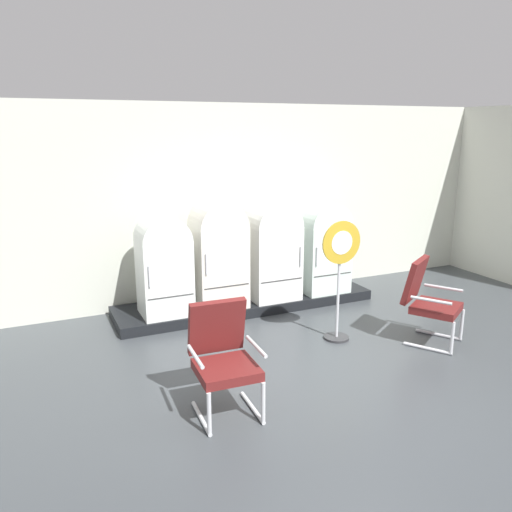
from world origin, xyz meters
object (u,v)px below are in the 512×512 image
refrigerator_0 (164,263)px  armchair_left (223,354)px  sign_stand (340,278)px  refrigerator_2 (272,248)px  refrigerator_1 (219,251)px  armchair_right (428,298)px  refrigerator_3 (321,244)px

refrigerator_0 → armchair_left: (-0.07, -2.41, -0.29)m
armchair_left → sign_stand: 2.16m
sign_stand → refrigerator_2: bearing=98.3°
refrigerator_0 → refrigerator_1: bearing=0.5°
refrigerator_2 → armchair_right: 2.34m
refrigerator_2 → armchair_right: (1.19, -1.99, -0.33)m
refrigerator_2 → refrigerator_3: refrigerator_2 is taller
refrigerator_0 → armchair_right: 3.44m
refrigerator_1 → armchair_right: refrigerator_1 is taller
refrigerator_0 → refrigerator_2: size_ratio=0.94×
armchair_left → refrigerator_2: bearing=55.2°
refrigerator_2 → armchair_right: refrigerator_2 is taller
refrigerator_1 → sign_stand: size_ratio=0.98×
refrigerator_3 → sign_stand: bearing=-113.4°
refrigerator_1 → armchair_left: size_ratio=1.43×
refrigerator_1 → refrigerator_2: 0.84m
armchair_left → refrigerator_0: bearing=88.3°
refrigerator_1 → refrigerator_2: (0.84, 0.03, -0.03)m
refrigerator_2 → armchair_left: (-1.70, -2.45, -0.33)m
refrigerator_0 → refrigerator_2: (1.63, 0.04, 0.04)m
refrigerator_3 → armchair_right: 2.04m
refrigerator_3 → armchair_right: bearing=-80.5°
refrigerator_2 → armchair_left: bearing=-124.8°
armchair_left → sign_stand: size_ratio=0.69×
refrigerator_2 → armchair_left: size_ratio=1.37×
refrigerator_3 → armchair_left: refrigerator_3 is taller
refrigerator_0 → sign_stand: (1.84, -1.44, -0.04)m
refrigerator_2 → armchair_left: refrigerator_2 is taller
refrigerator_2 → refrigerator_3: size_ratio=1.04×
refrigerator_1 → armchair_right: bearing=-43.9°
refrigerator_1 → sign_stand: bearing=-53.8°
refrigerator_3 → armchair_right: (0.33, -1.99, -0.30)m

